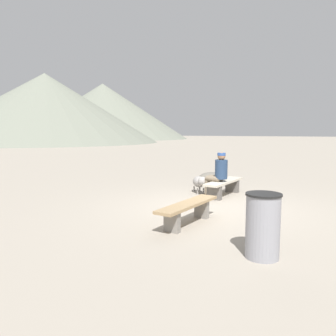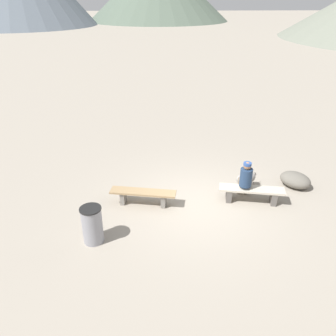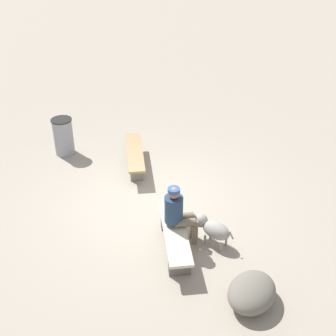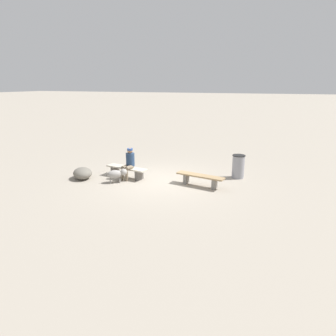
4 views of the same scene
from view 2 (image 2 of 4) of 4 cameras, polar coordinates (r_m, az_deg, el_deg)
ground at (r=9.83m, az=5.14°, el=-6.12°), size 210.00×210.00×0.06m
bench_left at (r=9.62m, az=-4.17°, el=-4.47°), size 1.88×0.69×0.43m
bench_right at (r=10.01m, az=13.74°, el=-3.99°), size 1.87×0.73×0.43m
seated_person at (r=9.85m, az=12.80°, el=-1.60°), size 0.40×0.63×1.24m
dog at (r=10.60m, az=12.97°, el=-1.70°), size 0.73×0.62×0.53m
trash_bin at (r=8.38m, az=-12.51°, el=-9.24°), size 0.51×0.51×0.95m
boulder at (r=11.21m, az=20.45°, el=-1.86°), size 1.18×1.20×0.45m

